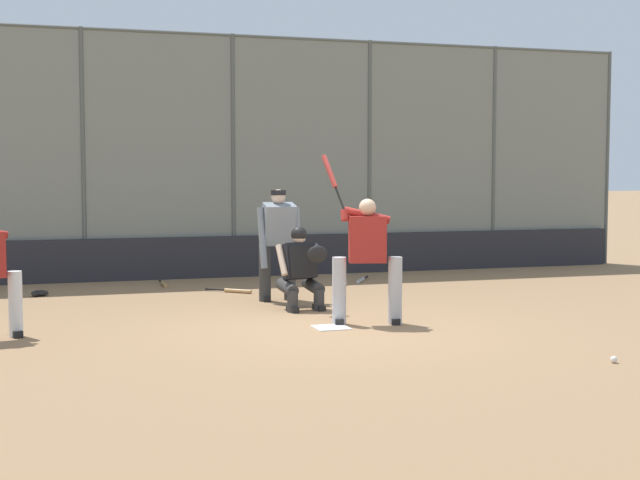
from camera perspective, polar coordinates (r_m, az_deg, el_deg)
ground_plane at (r=11.40m, az=0.71°, el=-5.64°), size 160.00×160.00×0.00m
home_plate_marker at (r=11.40m, az=0.71°, el=-5.62°), size 0.43×0.43×0.01m
backstop_fence at (r=17.10m, az=-5.59°, el=5.66°), size 16.68×0.08×4.60m
padding_wall at (r=17.07m, az=-5.47°, el=-1.06°), size 16.26×0.18×0.78m
bleachers_beyond at (r=20.32m, az=-2.33°, el=0.37°), size 11.62×3.05×1.80m
batter_at_plate at (r=11.60m, az=3.00°, el=-1.02°), size 0.91×0.84×2.22m
catcher_behind_plate at (r=12.83m, az=-1.21°, el=-1.73°), size 0.66×0.77×1.20m
umpire_home at (r=13.71m, az=-2.69°, el=-0.07°), size 0.70×0.43×1.72m
spare_bat_near_backstop at (r=16.24m, az=2.66°, el=-2.57°), size 0.50×0.78×0.07m
spare_bat_by_padding at (r=15.89m, az=-9.99°, el=-2.78°), size 0.07×0.85×0.07m
spare_bat_third_base_side at (r=14.80m, az=-5.50°, el=-3.25°), size 0.68×0.63×0.07m
spare_bat_first_base_side at (r=15.46m, az=1.43°, el=-2.91°), size 0.45×0.75×0.07m
fielding_glove_on_dirt at (r=14.99m, az=-17.53°, el=-3.27°), size 0.27×0.21×0.10m
baseball_loose at (r=9.79m, az=18.30°, el=-7.27°), size 0.07×0.07×0.07m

